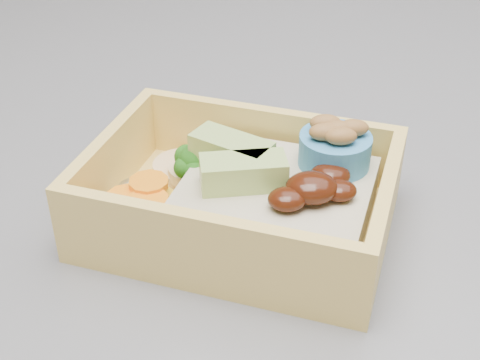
{
  "coord_description": "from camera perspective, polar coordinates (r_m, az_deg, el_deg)",
  "views": [
    {
      "loc": [
        0.14,
        -0.47,
        1.16
      ],
      "look_at": [
        0.15,
        -0.16,
        0.95
      ],
      "focal_mm": 50.0,
      "sensor_mm": 36.0,
      "label": 1
    }
  ],
  "objects": [
    {
      "name": "bento_box",
      "position": [
        0.38,
        0.83,
        -1.39
      ],
      "size": [
        0.2,
        0.17,
        0.06
      ],
      "rotation": [
        0.0,
        0.0,
        -0.36
      ],
      "color": "#EDC762",
      "rests_on": "island"
    }
  ]
}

